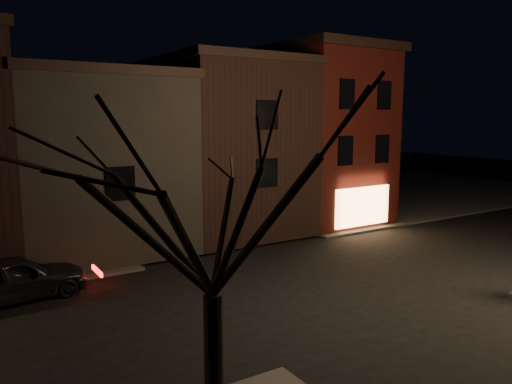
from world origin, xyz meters
The scene contains 7 objects.
ground centered at (0.00, 0.00, 0.00)m, with size 120.00×120.00×0.00m, color black.
sidewalk_far_right centered at (20.00, 20.00, 0.06)m, with size 30.00×30.00×0.12m, color #2D2B28.
corner_building centered at (8.00, 9.47, 5.40)m, with size 6.50×8.50×10.50m.
row_building_a centered at (1.50, 10.50, 4.83)m, with size 7.30×10.30×9.40m.
row_building_b centered at (-5.75, 10.50, 4.33)m, with size 7.80×10.30×8.40m.
bare_tree_left centered at (-8.00, -7.00, 5.43)m, with size 5.60×5.60×7.50m.
parked_car_a centered at (-10.09, 4.09, 0.82)m, with size 1.94×4.83×1.64m, color black.
Camera 1 is at (-11.97, -14.68, 6.44)m, focal length 35.00 mm.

